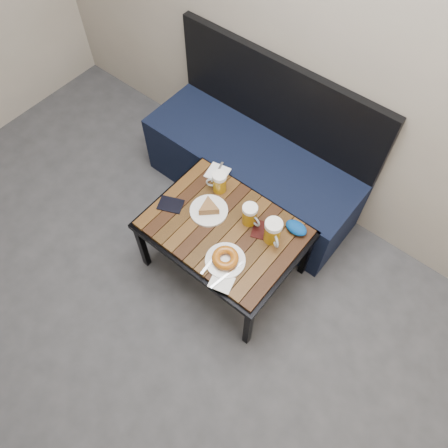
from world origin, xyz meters
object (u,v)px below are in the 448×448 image
Objects in this scene: bench at (253,167)px; knit_pouch at (296,228)px; cafe_table at (224,231)px; passport_navy at (171,205)px; beer_mug_left at (219,182)px; beer_mug_centre at (250,215)px; plate_pie at (209,209)px; passport_burgundy at (260,230)px; beer_mug_right at (273,231)px; plate_bagel at (225,259)px.

knit_pouch is at bearing -33.28° from bench.
passport_navy is (-0.32, -0.07, 0.05)m from cafe_table.
knit_pouch is at bearing 154.15° from beer_mug_left.
beer_mug_centre is at bearing 135.08° from beer_mug_left.
bench is 0.59m from plate_pie.
plate_pie is (-0.21, -0.09, -0.04)m from beer_mug_centre.
beer_mug_left is at bearing 108.96° from plate_pie.
beer_mug_centre is 1.15× the size of passport_burgundy.
bench is 9.48× the size of beer_mug_right.
passport_burgundy is (0.48, 0.18, -0.00)m from passport_navy.
plate_bagel is at bearing -118.46° from passport_burgundy.
beer_mug_centre reaches higher than beer_mug_left.
beer_mug_left is at bearing 145.60° from passport_burgundy.
cafe_table is 0.27m from beer_mug_left.
plate_pie is 0.30m from passport_burgundy.
beer_mug_centre is 0.23m from plate_pie.
beer_mug_left is 0.35m from passport_burgundy.
plate_pie is at bearing 173.07° from passport_burgundy.
beer_mug_centre is 0.28m from plate_bagel.
knit_pouch reaches higher than cafe_table.
passport_burgundy is at bearing 15.61° from plate_pie.
bench reaches higher than plate_pie.
knit_pouch is at bearing 35.58° from cafe_table.
bench reaches higher than passport_navy.
plate_pie reaches higher than plate_bagel.
plate_pie is at bearing -155.79° from knit_pouch.
beer_mug_right is 0.71× the size of plate_pie.
cafe_table is at bearing -68.91° from bench.
passport_navy is 0.69m from knit_pouch.
beer_mug_left is at bearing 176.11° from beer_mug_centre.
plate_bagel is at bearing -49.28° from cafe_table.
beer_mug_centre is (0.30, -0.46, 0.27)m from bench.
plate_pie is at bearing -80.33° from bench.
plate_pie is 0.22m from passport_navy.
bench is 0.47m from beer_mug_left.
knit_pouch reaches higher than passport_burgundy.
beer_mug_left is at bearing 127.34° from passport_navy.
cafe_table is (0.22, -0.57, 0.16)m from bench.
beer_mug_left is 1.05× the size of knit_pouch.
beer_mug_centre reaches higher than passport_burgundy.
beer_mug_right is (0.16, -0.01, 0.01)m from beer_mug_centre.
bench is 0.67m from knit_pouch.
beer_mug_right reaches higher than passport_navy.
cafe_table is 7.37× the size of passport_burgundy.
plate_pie is at bearing 77.98° from beer_mug_left.
cafe_table is 0.39m from knit_pouch.
passport_burgundy is (0.16, 0.11, 0.05)m from cafe_table.
cafe_table is 0.33m from passport_navy.
cafe_table is 5.69× the size of beer_mug_right.
cafe_table is 0.15m from plate_pie.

